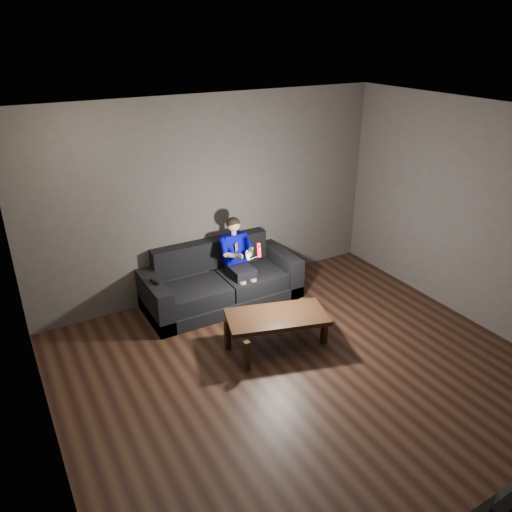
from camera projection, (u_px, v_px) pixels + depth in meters
floor at (316, 386)px, 5.24m from camera, size 5.00×5.00×0.00m
back_wall at (211, 198)px, 6.64m from camera, size 5.00×0.04×2.70m
left_wall at (40, 349)px, 3.55m from camera, size 0.04×5.00×2.70m
right_wall at (498, 224)px, 5.79m from camera, size 0.04×5.00×2.70m
ceiling at (333, 125)px, 4.10m from camera, size 5.00×5.00×0.02m
sofa at (221, 285)px, 6.74m from camera, size 2.07×0.90×0.80m
child at (238, 254)px, 6.62m from camera, size 0.44×0.54×1.08m
wii_remote_red at (259, 250)px, 6.24m from camera, size 0.06×0.07×0.19m
nunchuk_white at (248, 255)px, 6.20m from camera, size 0.06×0.09×0.14m
wii_remote_black at (154, 282)px, 6.13m from camera, size 0.07×0.17×0.03m
coffee_table at (277, 319)px, 5.76m from camera, size 1.26×0.87×0.42m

